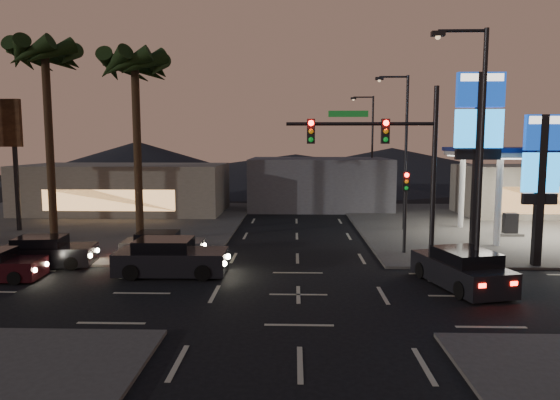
{
  "coord_description": "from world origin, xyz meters",
  "views": [
    {
      "loc": [
        -0.16,
        -18.4,
        5.72
      ],
      "look_at": [
        -0.86,
        5.45,
        3.0
      ],
      "focal_mm": 32.0,
      "sensor_mm": 36.0,
      "label": 1
    }
  ],
  "objects_px": {
    "pylon_sign_tall": "(479,129)",
    "car_lane_b_mid": "(46,252)",
    "traffic_signal_mast": "(391,156)",
    "car_lane_a_front": "(170,258)",
    "car_lane_b_front": "(162,246)",
    "pylon_sign_short": "(541,167)",
    "suv_station": "(462,269)"
  },
  "relations": [
    {
      "from": "pylon_sign_tall",
      "to": "car_lane_b_mid",
      "type": "relative_size",
      "value": 2.01
    },
    {
      "from": "traffic_signal_mast",
      "to": "car_lane_b_mid",
      "type": "xyz_separation_m",
      "value": [
        -15.51,
        2.1,
        -4.57
      ]
    },
    {
      "from": "traffic_signal_mast",
      "to": "car_lane_a_front",
      "type": "relative_size",
      "value": 1.62
    },
    {
      "from": "car_lane_a_front",
      "to": "car_lane_b_front",
      "type": "xyz_separation_m",
      "value": [
        -1.2,
        3.18,
        -0.12
      ]
    },
    {
      "from": "pylon_sign_tall",
      "to": "car_lane_a_front",
      "type": "relative_size",
      "value": 1.83
    },
    {
      "from": "traffic_signal_mast",
      "to": "car_lane_b_front",
      "type": "bearing_deg",
      "value": 159.55
    },
    {
      "from": "pylon_sign_short",
      "to": "suv_station",
      "type": "distance_m",
      "value": 6.81
    },
    {
      "from": "pylon_sign_tall",
      "to": "traffic_signal_mast",
      "type": "distance_m",
      "value": 6.02
    },
    {
      "from": "suv_station",
      "to": "car_lane_a_front",
      "type": "bearing_deg",
      "value": 172.82
    },
    {
      "from": "traffic_signal_mast",
      "to": "pylon_sign_tall",
      "type": "bearing_deg",
      "value": 36.52
    },
    {
      "from": "traffic_signal_mast",
      "to": "car_lane_b_front",
      "type": "xyz_separation_m",
      "value": [
        -10.53,
        3.93,
        -4.61
      ]
    },
    {
      "from": "pylon_sign_tall",
      "to": "suv_station",
      "type": "xyz_separation_m",
      "value": [
        -1.98,
        -4.29,
        -5.67
      ]
    },
    {
      "from": "car_lane_a_front",
      "to": "suv_station",
      "type": "relative_size",
      "value": 0.98
    },
    {
      "from": "car_lane_b_mid",
      "to": "suv_station",
      "type": "xyz_separation_m",
      "value": [
        18.27,
        -2.88,
        0.07
      ]
    },
    {
      "from": "traffic_signal_mast",
      "to": "suv_station",
      "type": "xyz_separation_m",
      "value": [
        2.76,
        -0.78,
        -4.5
      ]
    },
    {
      "from": "traffic_signal_mast",
      "to": "car_lane_b_mid",
      "type": "height_order",
      "value": "traffic_signal_mast"
    },
    {
      "from": "pylon_sign_tall",
      "to": "pylon_sign_short",
      "type": "distance_m",
      "value": 3.2
    },
    {
      "from": "car_lane_b_mid",
      "to": "suv_station",
      "type": "relative_size",
      "value": 0.89
    },
    {
      "from": "car_lane_a_front",
      "to": "car_lane_b_front",
      "type": "bearing_deg",
      "value": 110.69
    },
    {
      "from": "traffic_signal_mast",
      "to": "car_lane_b_mid",
      "type": "bearing_deg",
      "value": 172.29
    },
    {
      "from": "pylon_sign_tall",
      "to": "suv_station",
      "type": "height_order",
      "value": "pylon_sign_tall"
    },
    {
      "from": "pylon_sign_tall",
      "to": "pylon_sign_short",
      "type": "height_order",
      "value": "pylon_sign_tall"
    },
    {
      "from": "pylon_sign_short",
      "to": "car_lane_b_front",
      "type": "xyz_separation_m",
      "value": [
        -17.78,
        1.42,
        -4.04
      ]
    },
    {
      "from": "car_lane_b_front",
      "to": "car_lane_b_mid",
      "type": "height_order",
      "value": "car_lane_b_mid"
    },
    {
      "from": "pylon_sign_short",
      "to": "car_lane_a_front",
      "type": "height_order",
      "value": "pylon_sign_short"
    },
    {
      "from": "traffic_signal_mast",
      "to": "car_lane_b_mid",
      "type": "relative_size",
      "value": 1.79
    },
    {
      "from": "suv_station",
      "to": "car_lane_b_front",
      "type": "bearing_deg",
      "value": 160.5
    },
    {
      "from": "car_lane_b_front",
      "to": "traffic_signal_mast",
      "type": "bearing_deg",
      "value": -20.45
    },
    {
      "from": "car_lane_b_front",
      "to": "suv_station",
      "type": "height_order",
      "value": "suv_station"
    },
    {
      "from": "suv_station",
      "to": "pylon_sign_short",
      "type": "bearing_deg",
      "value": 36.29
    },
    {
      "from": "car_lane_b_front",
      "to": "suv_station",
      "type": "bearing_deg",
      "value": -19.5
    },
    {
      "from": "car_lane_b_front",
      "to": "car_lane_b_mid",
      "type": "relative_size",
      "value": 0.92
    }
  ]
}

